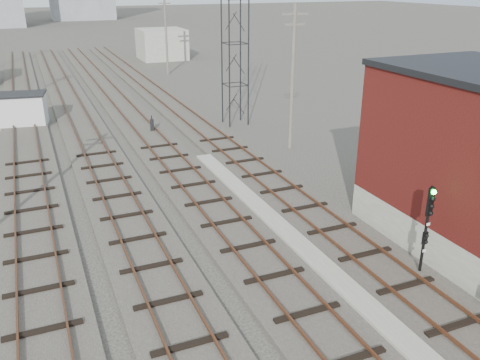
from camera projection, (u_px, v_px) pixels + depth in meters
ground at (109, 75)px, 58.44m from camera, size 320.00×320.00×0.00m
track_right at (183, 114)px, 41.32m from camera, size 3.20×90.00×0.39m
track_mid_right at (134, 119)px, 39.88m from camera, size 3.20×90.00×0.39m
track_mid_left at (81, 124)px, 38.44m from camera, size 3.20×90.00×0.39m
track_left at (24, 130)px, 36.99m from camera, size 3.20×90.00×0.39m
platform_curb at (324, 270)px, 19.19m from camera, size 0.90×28.00×0.26m
lattice_tower at (235, 22)px, 36.25m from camera, size 1.60×1.60×15.00m
utility_pole_right_a at (293, 75)px, 31.61m from camera, size 1.80×0.24×9.00m
utility_pole_right_b at (166, 31)px, 57.30m from camera, size 1.80×0.24×9.00m
shed_right at (162, 44)px, 69.51m from camera, size 6.00×6.00×4.00m
signal_mast at (427, 226)px, 18.29m from camera, size 0.40×0.40×3.62m
switch_stand at (152, 125)px, 36.37m from camera, size 0.33×0.33×1.21m
site_trailer at (6, 111)px, 37.69m from camera, size 6.15×3.41×2.45m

